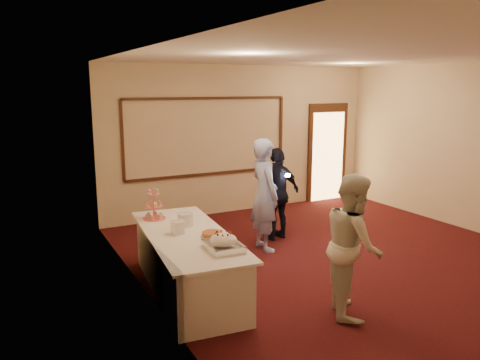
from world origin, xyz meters
name	(u,v)px	position (x,y,z in m)	size (l,w,h in m)	color
floor	(354,264)	(0.00, 0.00, 0.00)	(7.00, 7.00, 0.00)	black
room_walls	(361,127)	(0.00, 0.00, 2.03)	(6.04, 7.04, 3.02)	beige
wall_molding	(208,137)	(-0.80, 3.47, 1.60)	(3.45, 0.04, 1.55)	black
doorway	(327,153)	(2.15, 3.45, 1.08)	(1.05, 0.07, 2.20)	black
buffet_table	(188,262)	(-2.51, 0.27, 0.39)	(1.23, 2.60, 0.77)	white
pavlova_tray	(223,242)	(-2.36, -0.47, 0.85)	(0.40, 0.55, 0.19)	silver
cupcake_stand	(154,207)	(-2.68, 1.10, 0.94)	(0.32, 0.32, 0.47)	#EC5E74
plate_stack_a	(178,227)	(-2.61, 0.33, 0.85)	(0.19, 0.19, 0.16)	white
plate_stack_b	(185,219)	(-2.41, 0.58, 0.86)	(0.21, 0.21, 0.17)	white
tart	(212,235)	(-2.28, 0.00, 0.80)	(0.30, 0.30, 0.06)	white
man	(265,195)	(-0.85, 1.17, 0.90)	(0.65, 0.43, 1.79)	#9CAFF3
woman	(353,245)	(-1.04, -1.12, 0.82)	(0.79, 0.62, 1.63)	silver
guest	(278,194)	(-0.37, 1.55, 0.79)	(0.92, 0.38, 1.57)	black
camera_flash	(288,175)	(-0.31, 1.35, 1.13)	(0.07, 0.04, 0.05)	white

